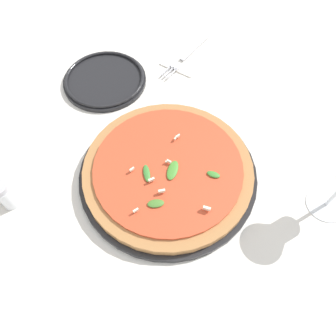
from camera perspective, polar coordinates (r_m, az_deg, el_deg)
name	(u,v)px	position (r m, az deg, el deg)	size (l,w,h in m)	color
ground_plane	(178,185)	(0.67, 1.76, -2.95)	(6.00, 6.00, 0.00)	silver
pizza_arugula_main	(168,171)	(0.67, 0.00, -0.59)	(0.36, 0.36, 0.05)	black
napkin	(189,54)	(0.93, 3.67, 19.15)	(0.16, 0.13, 0.01)	silver
fork	(187,54)	(0.92, 3.41, 19.15)	(0.20, 0.08, 0.00)	silver
side_plate_white	(105,80)	(0.86, -10.96, 14.89)	(0.21, 0.21, 0.02)	black
shaker_pepper	(5,196)	(0.70, -26.45, -4.32)	(0.03, 0.03, 0.07)	silver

